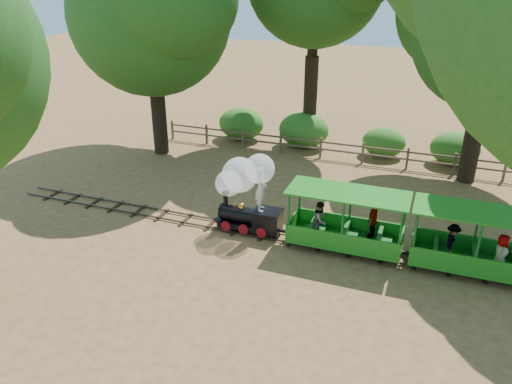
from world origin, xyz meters
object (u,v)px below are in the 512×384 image
(locomotive, at_px, (245,187))
(carriage_front, at_px, (345,227))
(carriage_rear, at_px, (474,250))
(fence, at_px, (342,149))

(locomotive, xyz_separation_m, carriage_front, (3.45, -0.03, -0.81))
(locomotive, relative_size, carriage_rear, 0.78)
(fence, bearing_deg, carriage_rear, -55.17)
(locomotive, bearing_deg, carriage_rear, -0.78)
(carriage_front, bearing_deg, carriage_rear, -0.99)
(locomotive, bearing_deg, fence, 77.95)
(carriage_rear, bearing_deg, locomotive, 179.22)
(carriage_front, relative_size, carriage_rear, 1.00)
(locomotive, relative_size, carriage_front, 0.78)
(carriage_rear, bearing_deg, fence, 124.83)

